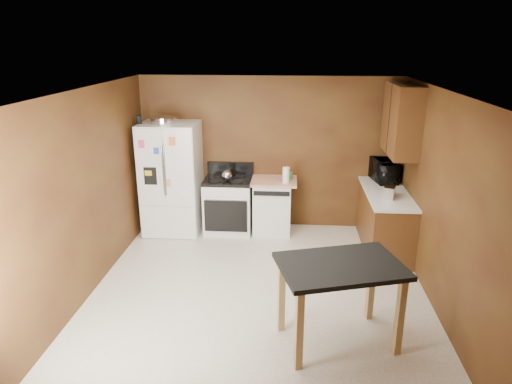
# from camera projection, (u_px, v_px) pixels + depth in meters

# --- Properties ---
(floor) EXTENTS (4.50, 4.50, 0.00)m
(floor) POSITION_uv_depth(u_px,v_px,m) (259.00, 292.00, 5.78)
(floor) COLOR white
(floor) RESTS_ON ground
(ceiling) EXTENTS (4.50, 4.50, 0.00)m
(ceiling) POSITION_uv_depth(u_px,v_px,m) (259.00, 91.00, 4.98)
(ceiling) COLOR white
(ceiling) RESTS_ON ground
(wall_back) EXTENTS (4.20, 0.00, 4.20)m
(wall_back) POSITION_uv_depth(u_px,v_px,m) (269.00, 153.00, 7.51)
(wall_back) COLOR brown
(wall_back) RESTS_ON ground
(wall_front) EXTENTS (4.20, 0.00, 4.20)m
(wall_front) POSITION_uv_depth(u_px,v_px,m) (236.00, 303.00, 3.26)
(wall_front) COLOR brown
(wall_front) RESTS_ON ground
(wall_left) EXTENTS (0.00, 4.50, 4.50)m
(wall_left) POSITION_uv_depth(u_px,v_px,m) (87.00, 194.00, 5.54)
(wall_left) COLOR brown
(wall_left) RESTS_ON ground
(wall_right) EXTENTS (0.00, 4.50, 4.50)m
(wall_right) POSITION_uv_depth(u_px,v_px,m) (441.00, 204.00, 5.23)
(wall_right) COLOR brown
(wall_right) RESTS_ON ground
(roasting_pan) EXTENTS (0.39, 0.39, 0.10)m
(roasting_pan) POSITION_uv_depth(u_px,v_px,m) (164.00, 120.00, 7.05)
(roasting_pan) COLOR silver
(roasting_pan) RESTS_ON refrigerator
(pen_cup) EXTENTS (0.09, 0.09, 0.13)m
(pen_cup) POSITION_uv_depth(u_px,v_px,m) (139.00, 119.00, 7.01)
(pen_cup) COLOR black
(pen_cup) RESTS_ON refrigerator
(kettle) EXTENTS (0.17, 0.17, 0.17)m
(kettle) POSITION_uv_depth(u_px,v_px,m) (227.00, 175.00, 7.23)
(kettle) COLOR silver
(kettle) RESTS_ON gas_range
(paper_towel) EXTENTS (0.13, 0.13, 0.25)m
(paper_towel) POSITION_uv_depth(u_px,v_px,m) (286.00, 175.00, 7.14)
(paper_towel) COLOR white
(paper_towel) RESTS_ON dishwasher
(green_canister) EXTENTS (0.11, 0.11, 0.12)m
(green_canister) POSITION_uv_depth(u_px,v_px,m) (289.00, 176.00, 7.34)
(green_canister) COLOR green
(green_canister) RESTS_ON dishwasher
(toaster) EXTENTS (0.22, 0.27, 0.17)m
(toaster) POSITION_uv_depth(u_px,v_px,m) (390.00, 192.00, 6.45)
(toaster) COLOR silver
(toaster) RESTS_ON right_cabinets
(microwave) EXTENTS (0.48, 0.62, 0.31)m
(microwave) POSITION_uv_depth(u_px,v_px,m) (384.00, 171.00, 7.20)
(microwave) COLOR black
(microwave) RESTS_ON right_cabinets
(refrigerator) EXTENTS (0.90, 0.80, 1.80)m
(refrigerator) POSITION_uv_depth(u_px,v_px,m) (172.00, 178.00, 7.37)
(refrigerator) COLOR white
(refrigerator) RESTS_ON ground
(gas_range) EXTENTS (0.76, 0.68, 1.10)m
(gas_range) POSITION_uv_depth(u_px,v_px,m) (229.00, 204.00, 7.50)
(gas_range) COLOR white
(gas_range) RESTS_ON ground
(dishwasher) EXTENTS (0.78, 0.63, 0.89)m
(dishwasher) POSITION_uv_depth(u_px,v_px,m) (272.00, 205.00, 7.47)
(dishwasher) COLOR white
(dishwasher) RESTS_ON ground
(right_cabinets) EXTENTS (0.63, 1.58, 2.45)m
(right_cabinets) POSITION_uv_depth(u_px,v_px,m) (390.00, 191.00, 6.75)
(right_cabinets) COLOR #5B2E19
(right_cabinets) RESTS_ON ground
(island) EXTENTS (1.40, 1.13, 0.91)m
(island) POSITION_uv_depth(u_px,v_px,m) (340.00, 276.00, 4.60)
(island) COLOR black
(island) RESTS_ON ground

